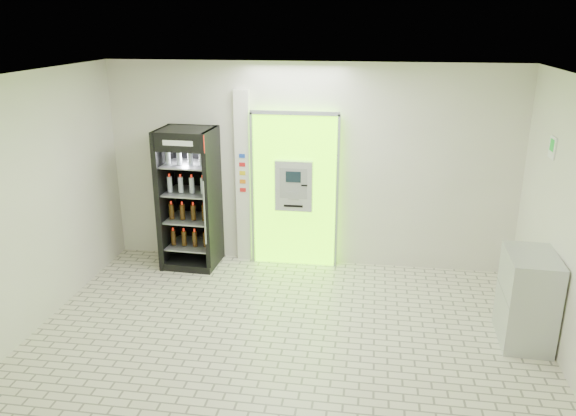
# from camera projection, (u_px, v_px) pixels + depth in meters

# --- Properties ---
(ground) EXTENTS (6.00, 6.00, 0.00)m
(ground) POSITION_uv_depth(u_px,v_px,m) (282.00, 349.00, 6.35)
(ground) COLOR beige
(ground) RESTS_ON ground
(room_shell) EXTENTS (6.00, 6.00, 6.00)m
(room_shell) POSITION_uv_depth(u_px,v_px,m) (282.00, 194.00, 5.76)
(room_shell) COLOR silver
(room_shell) RESTS_ON ground
(atm_assembly) EXTENTS (1.30, 0.24, 2.33)m
(atm_assembly) POSITION_uv_depth(u_px,v_px,m) (295.00, 189.00, 8.26)
(atm_assembly) COLOR #6DF701
(atm_assembly) RESTS_ON ground
(pillar) EXTENTS (0.22, 0.11, 2.60)m
(pillar) POSITION_uv_depth(u_px,v_px,m) (243.00, 178.00, 8.37)
(pillar) COLOR silver
(pillar) RESTS_ON ground
(beverage_cooler) EXTENTS (0.81, 0.76, 2.08)m
(beverage_cooler) POSITION_uv_depth(u_px,v_px,m) (190.00, 201.00, 8.29)
(beverage_cooler) COLOR black
(beverage_cooler) RESTS_ON ground
(steel_cabinet) EXTENTS (0.57, 0.82, 1.07)m
(steel_cabinet) POSITION_uv_depth(u_px,v_px,m) (527.00, 298.00, 6.37)
(steel_cabinet) COLOR #B5B8BE
(steel_cabinet) RESTS_ON ground
(exit_sign) EXTENTS (0.02, 0.22, 0.26)m
(exit_sign) POSITION_uv_depth(u_px,v_px,m) (553.00, 147.00, 6.56)
(exit_sign) COLOR white
(exit_sign) RESTS_ON room_shell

